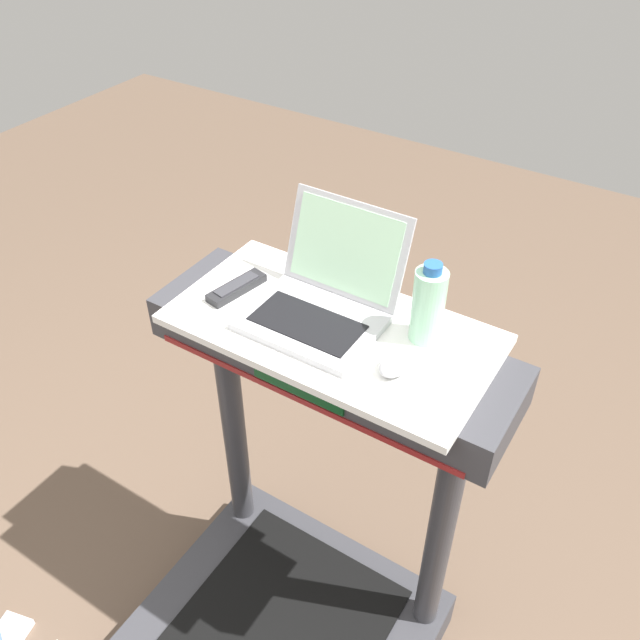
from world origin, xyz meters
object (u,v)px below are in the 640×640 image
(tv_remote, at_px, (237,288))
(computer_mouse, at_px, (397,363))
(laptop, at_px, (323,297))
(water_bottle, at_px, (428,305))

(tv_remote, bearing_deg, computer_mouse, -4.85)
(laptop, xyz_separation_m, computer_mouse, (0.23, -0.08, -0.03))
(computer_mouse, relative_size, water_bottle, 0.50)
(computer_mouse, bearing_deg, laptop, 169.97)
(laptop, height_order, water_bottle, laptop)
(laptop, distance_m, water_bottle, 0.25)
(water_bottle, relative_size, tv_remote, 1.20)
(laptop, relative_size, computer_mouse, 3.06)
(laptop, bearing_deg, water_bottle, 12.97)
(water_bottle, bearing_deg, computer_mouse, -92.22)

